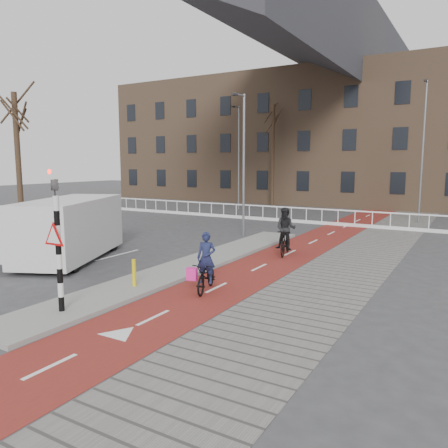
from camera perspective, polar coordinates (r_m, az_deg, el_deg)
The scene contains 16 objects.
ground at distance 12.77m, azimuth -11.61°, elevation -9.42°, with size 120.00×120.00×0.00m, color #38383A.
bike_lane at distance 20.52m, azimuth 10.67°, elevation -2.73°, with size 2.50×60.00×0.01m, color maroon.
sidewalk at distance 19.79m, azimuth 18.34°, elevation -3.41°, with size 3.00×60.00×0.01m, color slate.
curb_island at distance 16.21m, azimuth -4.00°, elevation -5.29°, with size 1.80×16.00×0.12m, color gray.
traffic_signal at distance 11.39m, azimuth -20.96°, elevation -1.62°, with size 0.80×0.80×3.68m.
bollard at distance 13.38m, azimuth -11.67°, elevation -6.26°, with size 0.12×0.12×0.82m, color yellow.
cyclist_near at distance 12.98m, azimuth -2.35°, elevation -6.22°, with size 1.05×1.77×1.77m.
cyclist_far at distance 18.04m, azimuth 8.05°, elevation -1.51°, with size 0.95×1.90×1.97m.
van at distance 18.02m, azimuth -19.44°, elevation -0.51°, with size 4.31×5.97×2.39m.
railing at distance 29.39m, azimuth 3.32°, elevation 1.22°, with size 28.00×0.10×0.99m.
townhouse_row at distance 42.72m, azimuth 15.31°, elevation 13.18°, with size 46.00×10.00×15.90m.
tree_left at distance 25.13m, azimuth -25.26°, elevation 6.99°, with size 0.28×0.28×7.33m, color #322216.
tree_mid at distance 38.18m, azimuth 6.41°, elevation 8.79°, with size 0.27×0.27×8.64m, color #322216.
streetlight_near at distance 22.36m, azimuth 2.60°, elevation 7.50°, with size 0.12×0.12×7.16m, color slate.
streetlight_left at distance 35.90m, azimuth 1.94°, elevation 8.58°, with size 0.12×0.12×8.26m, color slate.
streetlight_right at distance 30.60m, azimuth 24.52°, elevation 8.48°, with size 0.12×0.12×8.81m, color slate.
Camera 1 is at (8.20, -9.03, 3.80)m, focal length 35.00 mm.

